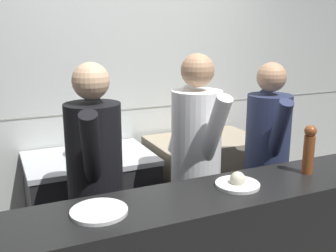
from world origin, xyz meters
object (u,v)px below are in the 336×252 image
object	(u,v)px
pepper_mill	(309,148)
chef_head_cook	(96,182)
plated_dish_main	(99,211)
oven_range	(92,206)
stock_pot	(90,141)
chef_sous	(196,163)
chef_line	(266,158)
plated_dish_appetiser	(238,183)

from	to	relation	value
pepper_mill	chef_head_cook	size ratio (longest dim) A/B	0.18
plated_dish_main	pepper_mill	world-z (taller)	pepper_mill
oven_range	chef_head_cook	distance (m)	0.89
stock_pot	pepper_mill	xyz separation A→B (m)	(1.01, -1.31, 0.18)
chef_head_cook	chef_sous	size ratio (longest dim) A/B	0.98
pepper_mill	chef_head_cook	bearing A→B (deg)	152.68
stock_pot	plated_dish_main	size ratio (longest dim) A/B	1.06
chef_line	stock_pot	bearing A→B (deg)	168.20
oven_range	stock_pot	distance (m)	0.56
stock_pot	plated_dish_appetiser	world-z (taller)	stock_pot
oven_range	chef_line	world-z (taller)	chef_line
plated_dish_appetiser	chef_head_cook	size ratio (longest dim) A/B	0.15
chef_head_cook	oven_range	bearing A→B (deg)	97.14
plated_dish_main	plated_dish_appetiser	xyz separation A→B (m)	(0.78, 0.01, 0.01)
stock_pot	plated_dish_appetiser	xyz separation A→B (m)	(0.51, -1.30, 0.04)
oven_range	stock_pot	xyz separation A→B (m)	(0.01, -0.00, 0.56)
plated_dish_appetiser	pepper_mill	xyz separation A→B (m)	(0.49, -0.01, 0.14)
chef_head_cook	chef_sous	xyz separation A→B (m)	(0.73, 0.03, 0.02)
stock_pot	plated_dish_appetiser	bearing A→B (deg)	-68.48
oven_range	chef_line	size ratio (longest dim) A/B	0.62
oven_range	chef_line	xyz separation A→B (m)	(1.20, -0.71, 0.47)
oven_range	plated_dish_main	xyz separation A→B (m)	(-0.26, -1.31, 0.59)
plated_dish_appetiser	pepper_mill	distance (m)	0.51
plated_dish_main	chef_sous	size ratio (longest dim) A/B	0.16
plated_dish_main	chef_head_cook	distance (m)	0.61
pepper_mill	chef_line	xyz separation A→B (m)	(0.18, 0.60, -0.27)
oven_range	pepper_mill	world-z (taller)	pepper_mill
plated_dish_appetiser	chef_sous	bearing A→B (deg)	83.20
oven_range	pepper_mill	size ratio (longest dim) A/B	3.37
plated_dish_main	plated_dish_appetiser	distance (m)	0.78
plated_dish_appetiser	chef_head_cook	world-z (taller)	chef_head_cook
plated_dish_main	chef_head_cook	xyz separation A→B (m)	(0.13, 0.59, -0.09)
oven_range	stock_pot	bearing A→B (deg)	-25.25
chef_line	plated_dish_appetiser	bearing A→B (deg)	-119.71
chef_head_cook	chef_sous	world-z (taller)	chef_sous
chef_line	oven_range	bearing A→B (deg)	168.25
oven_range	pepper_mill	bearing A→B (deg)	-52.23
plated_dish_appetiser	plated_dish_main	bearing A→B (deg)	-179.59
stock_pot	pepper_mill	world-z (taller)	pepper_mill
stock_pot	pepper_mill	distance (m)	1.66
oven_range	chef_head_cook	size ratio (longest dim) A/B	0.60
oven_range	plated_dish_appetiser	distance (m)	1.53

